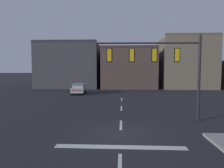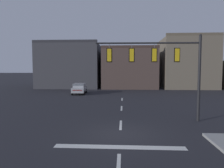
{
  "view_description": "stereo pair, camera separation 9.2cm",
  "coord_description": "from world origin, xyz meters",
  "views": [
    {
      "loc": [
        0.09,
        -11.78,
        3.77
      ],
      "look_at": [
        -0.73,
        4.55,
        2.6
      ],
      "focal_mm": 33.12,
      "sensor_mm": 36.0,
      "label": 1
    },
    {
      "loc": [
        0.18,
        -11.77,
        3.77
      ],
      "look_at": [
        -0.73,
        4.55,
        2.6
      ],
      "focal_mm": 33.12,
      "sensor_mm": 36.0,
      "label": 2
    }
  ],
  "objects": [
    {
      "name": "ground_plane",
      "position": [
        0.0,
        0.0,
        0.0
      ],
      "size": [
        400.0,
        400.0,
        0.0
      ],
      "primitive_type": "plane",
      "color": "#232328"
    },
    {
      "name": "stop_bar_paint",
      "position": [
        0.0,
        -2.0,
        0.0
      ],
      "size": [
        6.4,
        0.5,
        0.01
      ],
      "primitive_type": "cube",
      "color": "silver",
      "rests_on": "ground"
    },
    {
      "name": "lane_centreline",
      "position": [
        0.0,
        2.0,
        0.0
      ],
      "size": [
        0.16,
        26.4,
        0.01
      ],
      "color": "silver",
      "rests_on": "ground"
    },
    {
      "name": "signal_mast_near_side",
      "position": [
        2.93,
        3.32,
        4.37
      ],
      "size": [
        7.53,
        0.45,
        6.27
      ],
      "color": "black",
      "rests_on": "ground"
    },
    {
      "name": "car_lot_nearside",
      "position": [
        -6.54,
        19.24,
        0.86
      ],
      "size": [
        2.16,
        4.55,
        1.61
      ],
      "color": "#9EA0A5",
      "rests_on": "ground"
    },
    {
      "name": "building_row",
      "position": [
        9.04,
        31.49,
        4.11
      ],
      "size": [
        57.32,
        12.23,
        10.25
      ],
      "color": "#38383D",
      "rests_on": "ground"
    }
  ]
}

